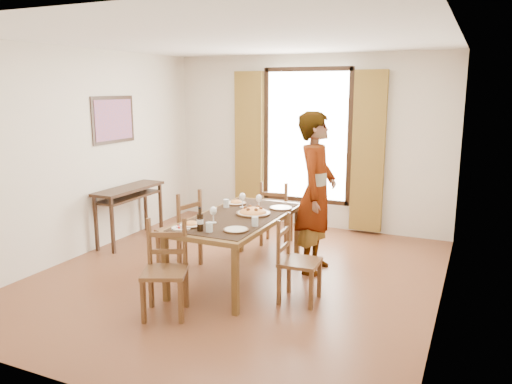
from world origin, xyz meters
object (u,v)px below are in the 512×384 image
at_px(dining_table, 238,221).
at_px(pasta_platter, 253,210).
at_px(man, 316,193).
at_px(console_table, 129,195).

xyz_separation_m(dining_table, pasta_platter, (0.13, 0.13, 0.11)).
bearing_deg(dining_table, man, 41.78).
distance_m(dining_table, pasta_platter, 0.21).
distance_m(console_table, man, 2.81).
height_order(console_table, dining_table, console_table).
xyz_separation_m(console_table, man, (2.79, -0.01, 0.28)).
relative_size(console_table, pasta_platter, 3.00).
height_order(man, pasta_platter, man).
xyz_separation_m(dining_table, man, (0.72, 0.64, 0.27)).
relative_size(dining_table, pasta_platter, 4.70).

